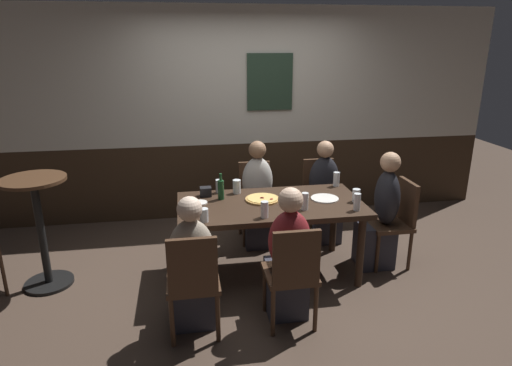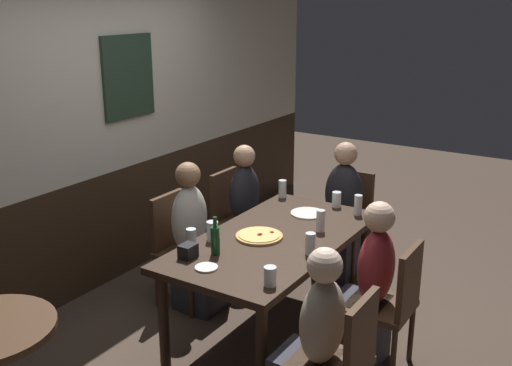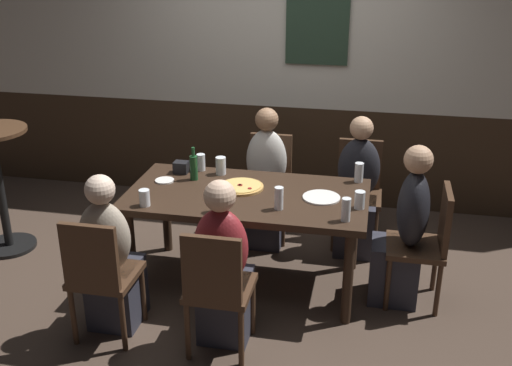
# 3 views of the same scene
# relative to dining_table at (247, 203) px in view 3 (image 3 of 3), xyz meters

# --- Properties ---
(ground_plane) EXTENTS (12.00, 12.00, 0.00)m
(ground_plane) POSITION_rel_dining_table_xyz_m (0.00, 0.00, -0.66)
(ground_plane) COLOR #423328
(wall_back) EXTENTS (6.40, 0.13, 2.60)m
(wall_back) POSITION_rel_dining_table_xyz_m (0.00, 1.65, 0.64)
(wall_back) COLOR #332316
(wall_back) RESTS_ON ground_plane
(dining_table) EXTENTS (1.73, 0.90, 0.74)m
(dining_table) POSITION_rel_dining_table_xyz_m (0.00, 0.00, 0.00)
(dining_table) COLOR black
(dining_table) RESTS_ON ground_plane
(chair_right_far) EXTENTS (0.40, 0.40, 0.88)m
(chair_right_far) POSITION_rel_dining_table_xyz_m (0.76, 0.87, -0.16)
(chair_right_far) COLOR #422B1C
(chair_right_far) RESTS_ON ground_plane
(chair_mid_far) EXTENTS (0.40, 0.40, 0.88)m
(chair_mid_far) POSITION_rel_dining_table_xyz_m (0.00, 0.87, -0.16)
(chair_mid_far) COLOR #422B1C
(chair_mid_far) RESTS_ON ground_plane
(chair_head_east) EXTENTS (0.40, 0.40, 0.88)m
(chair_head_east) POSITION_rel_dining_table_xyz_m (1.28, 0.00, -0.16)
(chair_head_east) COLOR #422B1C
(chair_head_east) RESTS_ON ground_plane
(chair_mid_near) EXTENTS (0.40, 0.40, 0.88)m
(chair_mid_near) POSITION_rel_dining_table_xyz_m (0.00, -0.87, -0.16)
(chair_mid_near) COLOR #422B1C
(chair_mid_near) RESTS_ON ground_plane
(chair_left_near) EXTENTS (0.40, 0.40, 0.88)m
(chair_left_near) POSITION_rel_dining_table_xyz_m (-0.76, -0.87, -0.16)
(chair_left_near) COLOR #422B1C
(chair_left_near) RESTS_ON ground_plane
(person_right_far) EXTENTS (0.34, 0.37, 1.14)m
(person_right_far) POSITION_rel_dining_table_xyz_m (0.76, 0.71, -0.18)
(person_right_far) COLOR #2D2D38
(person_right_far) RESTS_ON ground_plane
(person_mid_far) EXTENTS (0.34, 0.37, 1.17)m
(person_mid_far) POSITION_rel_dining_table_xyz_m (-0.00, 0.71, -0.17)
(person_mid_far) COLOR #2D2D38
(person_mid_far) RESTS_ON ground_plane
(person_head_east) EXTENTS (0.37, 0.34, 1.18)m
(person_head_east) POSITION_rel_dining_table_xyz_m (1.12, 0.00, -0.16)
(person_head_east) COLOR #2D2D38
(person_head_east) RESTS_ON ground_plane
(person_mid_near) EXTENTS (0.34, 0.37, 1.14)m
(person_mid_near) POSITION_rel_dining_table_xyz_m (0.00, -0.71, -0.18)
(person_mid_near) COLOR #2D2D38
(person_mid_near) RESTS_ON ground_plane
(person_left_near) EXTENTS (0.34, 0.37, 1.11)m
(person_left_near) POSITION_rel_dining_table_xyz_m (-0.76, -0.70, -0.19)
(person_left_near) COLOR #2D2D38
(person_left_near) RESTS_ON ground_plane
(pizza) EXTENTS (0.33, 0.33, 0.03)m
(pizza) POSITION_rel_dining_table_xyz_m (-0.06, 0.08, 0.09)
(pizza) COLOR tan
(pizza) RESTS_ON dining_table
(highball_clear) EXTENTS (0.07, 0.07, 0.15)m
(highball_clear) POSITION_rel_dining_table_xyz_m (-0.12, -0.34, 0.14)
(highball_clear) COLOR silver
(highball_clear) RESTS_ON dining_table
(pint_glass_pale) EXTENTS (0.07, 0.07, 0.13)m
(pint_glass_pale) POSITION_rel_dining_table_xyz_m (-0.45, 0.37, 0.14)
(pint_glass_pale) COLOR silver
(pint_glass_pale) RESTS_ON dining_table
(beer_glass_half) EXTENTS (0.07, 0.07, 0.12)m
(beer_glass_half) POSITION_rel_dining_table_xyz_m (-0.64, -0.35, 0.13)
(beer_glass_half) COLOR silver
(beer_glass_half) RESTS_ON dining_table
(pint_glass_amber) EXTENTS (0.07, 0.07, 0.15)m
(pint_glass_amber) POSITION_rel_dining_table_xyz_m (0.77, 0.38, 0.14)
(pint_glass_amber) COLOR silver
(pint_glass_amber) RESTS_ON dining_table
(tumbler_short) EXTENTS (0.08, 0.08, 0.14)m
(tumbler_short) POSITION_rel_dining_table_xyz_m (-0.28, 0.33, 0.14)
(tumbler_short) COLOR silver
(tumbler_short) RESTS_ON dining_table
(beer_glass_tall) EXTENTS (0.06, 0.06, 0.16)m
(beer_glass_tall) POSITION_rel_dining_table_xyz_m (0.27, -0.22, 0.15)
(beer_glass_tall) COLOR silver
(beer_glass_tall) RESTS_ON dining_table
(tumbler_water) EXTENTS (0.07, 0.07, 0.12)m
(tumbler_water) POSITION_rel_dining_table_xyz_m (0.80, -0.10, 0.13)
(tumbler_water) COLOR silver
(tumbler_water) RESTS_ON dining_table
(pint_glass_stout) EXTENTS (0.06, 0.06, 0.16)m
(pint_glass_stout) POSITION_rel_dining_table_xyz_m (0.72, -0.31, 0.15)
(pint_glass_stout) COLOR silver
(pint_glass_stout) RESTS_ON dining_table
(beer_bottle_green) EXTENTS (0.06, 0.06, 0.26)m
(beer_bottle_green) POSITION_rel_dining_table_xyz_m (-0.45, 0.18, 0.18)
(beer_bottle_green) COLOR #194723
(beer_bottle_green) RESTS_ON dining_table
(plate_white_large) EXTENTS (0.27, 0.27, 0.01)m
(plate_white_large) POSITION_rel_dining_table_xyz_m (0.53, 0.02, 0.09)
(plate_white_large) COLOR white
(plate_white_large) RESTS_ON dining_table
(plate_white_small) EXTENTS (0.14, 0.14, 0.01)m
(plate_white_small) POSITION_rel_dining_table_xyz_m (-0.66, 0.10, 0.09)
(plate_white_small) COLOR white
(plate_white_small) RESTS_ON dining_table
(condiment_caddy) EXTENTS (0.11, 0.09, 0.09)m
(condiment_caddy) POSITION_rel_dining_table_xyz_m (-0.59, 0.29, 0.12)
(condiment_caddy) COLOR black
(condiment_caddy) RESTS_ON dining_table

